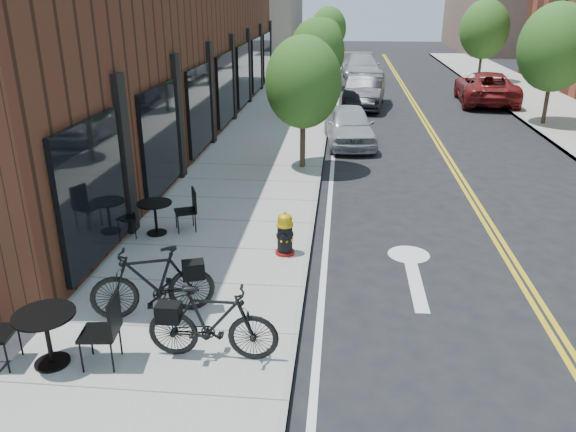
{
  "coord_description": "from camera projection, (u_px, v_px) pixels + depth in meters",
  "views": [
    {
      "loc": [
        0.55,
        -7.27,
        4.95
      ],
      "look_at": [
        -0.42,
        2.67,
        1.0
      ],
      "focal_mm": 35.0,
      "sensor_mm": 36.0,
      "label": 1
    }
  ],
  "objects": [
    {
      "name": "ground",
      "position": [
        298.0,
        341.0,
        8.59
      ],
      "size": [
        120.0,
        120.0,
        0.0
      ],
      "primitive_type": "plane",
      "color": "black",
      "rests_on": "ground"
    },
    {
      "name": "sidewalk_near",
      "position": [
        261.0,
        158.0,
        18.01
      ],
      "size": [
        4.0,
        70.0,
        0.12
      ],
      "primitive_type": "cube",
      "color": "#9E9B93",
      "rests_on": "ground"
    },
    {
      "name": "building_near",
      "position": [
        155.0,
        36.0,
        20.85
      ],
      "size": [
        5.0,
        28.0,
        7.0
      ],
      "primitive_type": "cube",
      "color": "#4F2A19",
      "rests_on": "ground"
    },
    {
      "name": "tree_near_a",
      "position": [
        303.0,
        83.0,
        16.02
      ],
      "size": [
        2.2,
        2.2,
        3.81
      ],
      "color": "#382B1E",
      "rests_on": "sidewalk_near"
    },
    {
      "name": "tree_near_b",
      "position": [
        317.0,
        52.0,
        23.38
      ],
      "size": [
        2.3,
        2.3,
        3.98
      ],
      "color": "#382B1E",
      "rests_on": "sidewalk_near"
    },
    {
      "name": "tree_near_c",
      "position": [
        324.0,
        42.0,
        30.85
      ],
      "size": [
        2.1,
        2.1,
        3.67
      ],
      "color": "#382B1E",
      "rests_on": "sidewalk_near"
    },
    {
      "name": "tree_near_d",
      "position": [
        329.0,
        28.0,
        38.16
      ],
      "size": [
        2.4,
        2.4,
        4.11
      ],
      "color": "#382B1E",
      "rests_on": "sidewalk_near"
    },
    {
      "name": "tree_far_b",
      "position": [
        555.0,
        47.0,
        21.5
      ],
      "size": [
        2.8,
        2.8,
        4.62
      ],
      "color": "#382B1E",
      "rests_on": "sidewalk_far"
    },
    {
      "name": "tree_far_c",
      "position": [
        484.0,
        29.0,
        32.61
      ],
      "size": [
        2.8,
        2.8,
        4.62
      ],
      "color": "#382B1E",
      "rests_on": "sidewalk_far"
    },
    {
      "name": "fire_hydrant",
      "position": [
        285.0,
        234.0,
        11.08
      ],
      "size": [
        0.51,
        0.51,
        0.89
      ],
      "rotation": [
        0.0,
        0.0,
        0.4
      ],
      "color": "maroon",
      "rests_on": "sidewalk_near"
    },
    {
      "name": "bicycle_left",
      "position": [
        153.0,
        282.0,
        8.88
      ],
      "size": [
        2.03,
        1.15,
        1.18
      ],
      "primitive_type": "imported",
      "rotation": [
        0.0,
        0.0,
        -1.24
      ],
      "color": "black",
      "rests_on": "sidewalk_near"
    },
    {
      "name": "bicycle_right",
      "position": [
        212.0,
        323.0,
        7.82
      ],
      "size": [
        1.87,
        0.53,
        1.12
      ],
      "primitive_type": "imported",
      "rotation": [
        0.0,
        0.0,
        1.57
      ],
      "color": "black",
      "rests_on": "sidewalk_near"
    },
    {
      "name": "bistro_set_b",
      "position": [
        47.0,
        331.0,
        7.69
      ],
      "size": [
        1.96,
        0.92,
        1.04
      ],
      "rotation": [
        0.0,
        0.0,
        0.11
      ],
      "color": "black",
      "rests_on": "sidewalk_near"
    },
    {
      "name": "bistro_set_c",
      "position": [
        155.0,
        213.0,
        12.0
      ],
      "size": [
        1.74,
        1.07,
        0.93
      ],
      "rotation": [
        0.0,
        0.0,
        0.4
      ],
      "color": "black",
      "rests_on": "sidewalk_near"
    },
    {
      "name": "parked_car_a",
      "position": [
        349.0,
        125.0,
        19.64
      ],
      "size": [
        2.01,
        4.12,
        1.35
      ],
      "primitive_type": "imported",
      "rotation": [
        0.0,
        0.0,
        0.11
      ],
      "color": "#A6A8AE",
      "rests_on": "ground"
    },
    {
      "name": "parked_car_b",
      "position": [
        365.0,
        91.0,
        26.12
      ],
      "size": [
        2.13,
        4.8,
        1.53
      ],
      "primitive_type": "imported",
      "rotation": [
        0.0,
        0.0,
        -0.11
      ],
      "color": "black",
      "rests_on": "ground"
    },
    {
      "name": "parked_car_c",
      "position": [
        361.0,
        67.0,
        34.45
      ],
      "size": [
        2.47,
        5.42,
        1.54
      ],
      "primitive_type": "imported",
      "rotation": [
        0.0,
        0.0,
        0.06
      ],
      "color": "#A7A8AC",
      "rests_on": "ground"
    },
    {
      "name": "parked_car_far",
      "position": [
        486.0,
        88.0,
        27.05
      ],
      "size": [
        2.91,
        5.65,
        1.52
      ],
      "primitive_type": "imported",
      "rotation": [
        0.0,
        0.0,
        3.07
      ],
      "color": "maroon",
      "rests_on": "ground"
    }
  ]
}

